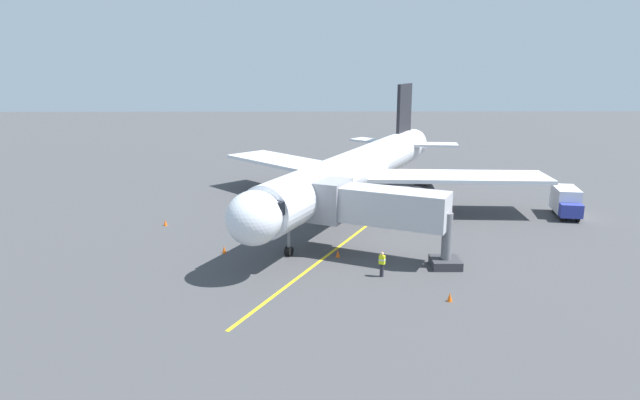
# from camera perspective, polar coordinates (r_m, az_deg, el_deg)

# --- Properties ---
(ground_plane) EXTENTS (220.00, 220.00, 0.00)m
(ground_plane) POSITION_cam_1_polar(r_m,az_deg,el_deg) (55.56, 5.11, -0.56)
(ground_plane) COLOR #424244
(apron_lead_in_line) EXTENTS (17.34, 36.25, 0.01)m
(apron_lead_in_line) POSITION_cam_1_polar(r_m,az_deg,el_deg) (47.19, 4.15, -3.16)
(apron_lead_in_line) COLOR yellow
(apron_lead_in_line) RESTS_ON ground
(airplane) EXTENTS (31.76, 37.84, 11.50)m
(airplane) POSITION_cam_1_polar(r_m,az_deg,el_deg) (52.30, 3.80, 3.05)
(airplane) COLOR silver
(airplane) RESTS_ON ground
(jet_bridge) EXTENTS (11.08, 7.07, 5.40)m
(jet_bridge) POSITION_cam_1_polar(r_m,az_deg,el_deg) (40.21, 5.17, -0.65)
(jet_bridge) COLOR #B7B7BC
(jet_bridge) RESTS_ON ground
(ground_crew_marshaller) EXTENTS (0.47, 0.41, 1.71)m
(ground_crew_marshaller) POSITION_cam_1_polar(r_m,az_deg,el_deg) (37.20, 6.38, -6.54)
(ground_crew_marshaller) COLOR #23232D
(ground_crew_marshaller) RESTS_ON ground
(belt_loader_near_nose) EXTENTS (3.67, 4.40, 2.32)m
(belt_loader_near_nose) POSITION_cam_1_polar(r_m,az_deg,el_deg) (68.67, -0.52, 2.90)
(belt_loader_near_nose) COLOR white
(belt_loader_near_nose) RESTS_ON ground
(box_truck_portside) EXTENTS (2.79, 4.89, 2.62)m
(box_truck_portside) POSITION_cam_1_polar(r_m,az_deg,el_deg) (55.95, 23.99, -0.16)
(box_truck_portside) COLOR #2D3899
(box_truck_portside) RESTS_ON ground
(safety_cone_nose_left) EXTENTS (0.32, 0.32, 0.55)m
(safety_cone_nose_left) POSITION_cam_1_polar(r_m,az_deg,el_deg) (40.79, 1.85, -5.50)
(safety_cone_nose_left) COLOR #F2590F
(safety_cone_nose_left) RESTS_ON ground
(safety_cone_nose_right) EXTENTS (0.32, 0.32, 0.55)m
(safety_cone_nose_right) POSITION_cam_1_polar(r_m,az_deg,el_deg) (50.28, -15.62, -2.26)
(safety_cone_nose_right) COLOR #F2590F
(safety_cone_nose_right) RESTS_ON ground
(safety_cone_wing_port) EXTENTS (0.32, 0.32, 0.55)m
(safety_cone_wing_port) POSITION_cam_1_polar(r_m,az_deg,el_deg) (34.42, 13.20, -9.68)
(safety_cone_wing_port) COLOR #F2590F
(safety_cone_wing_port) RESTS_ON ground
(safety_cone_wing_starboard) EXTENTS (0.32, 0.32, 0.55)m
(safety_cone_wing_starboard) POSITION_cam_1_polar(r_m,az_deg,el_deg) (42.18, -9.82, -5.05)
(safety_cone_wing_starboard) COLOR #F2590F
(safety_cone_wing_starboard) RESTS_ON ground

